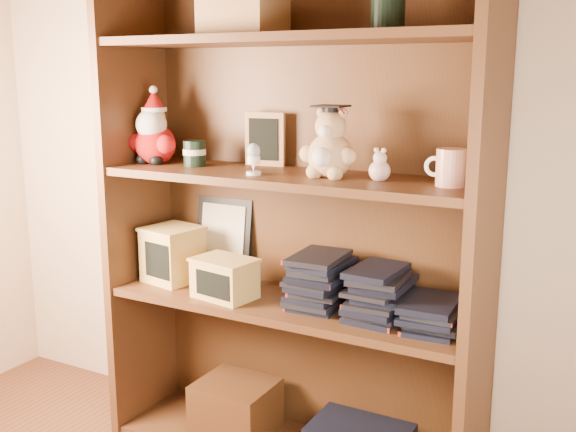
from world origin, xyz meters
name	(u,v)px	position (x,y,z in m)	size (l,w,h in m)	color
bookcase	(295,226)	(-0.12, 1.36, 0.78)	(1.20, 0.35, 1.60)	#502E16
shelf_lower	(288,305)	(-0.12, 1.30, 0.54)	(1.14, 0.33, 0.02)	#502E16
shelf_upper	(288,178)	(-0.12, 1.30, 0.94)	(1.14, 0.33, 0.02)	#502E16
santa_plush	(154,134)	(-0.62, 1.30, 1.05)	(0.19, 0.13, 0.26)	#A50F0F
teachers_tin	(195,153)	(-0.46, 1.30, 0.99)	(0.07, 0.07, 0.08)	black
chalkboard_plaque	(265,140)	(-0.27, 1.42, 1.03)	(0.13, 0.08, 0.17)	#9E7547
egg_cup	(254,158)	(-0.19, 1.23, 1.00)	(0.04, 0.04, 0.09)	white
grad_teddy_bear	(329,149)	(0.02, 1.30, 1.03)	(0.17, 0.15, 0.21)	tan
pink_figurine	(380,168)	(0.17, 1.30, 0.99)	(0.06, 0.06, 0.10)	#D0A9A1
teacher_mug	(450,168)	(0.37, 1.31, 1.00)	(0.11, 0.08, 0.10)	silver
certificate_frame	(224,237)	(-0.45, 1.44, 0.69)	(0.22, 0.06, 0.27)	black
treats_box	(173,254)	(-0.56, 1.30, 0.64)	(0.20, 0.20, 0.19)	tan
pencils_box	(225,278)	(-0.31, 1.24, 0.61)	(0.21, 0.17, 0.13)	tan
book_stack_left	(320,281)	(-0.01, 1.30, 0.63)	(0.14, 0.20, 0.16)	black
book_stack_mid	(380,294)	(0.18, 1.30, 0.62)	(0.14, 0.20, 0.14)	black
book_stack_right	(435,314)	(0.34, 1.30, 0.59)	(0.14, 0.20, 0.08)	black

